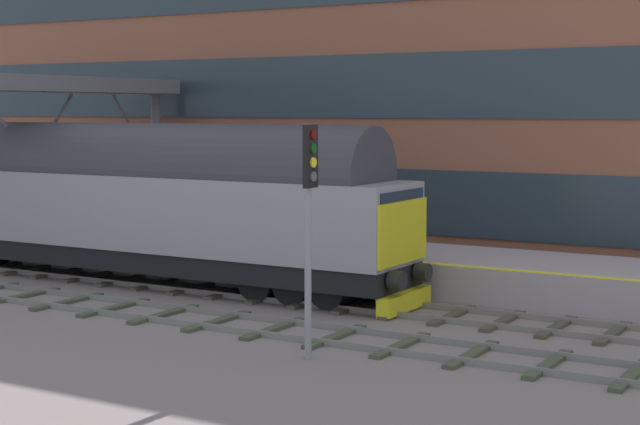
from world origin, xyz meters
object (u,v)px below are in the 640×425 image
diesel_locomotive (115,197)px  platform_number_sign (414,217)px  waiting_passenger (255,210)px  signal_post_near (309,208)px

diesel_locomotive → platform_number_sign: 9.05m
platform_number_sign → waiting_passenger: 6.02m
signal_post_near → waiting_passenger: signal_post_near is taller
platform_number_sign → waiting_passenger: bearing=79.5°
signal_post_near → platform_number_sign: 7.51m
signal_post_near → diesel_locomotive: bearing=61.7°
signal_post_near → waiting_passenger: bearing=39.8°
diesel_locomotive → waiting_passenger: (3.09, -2.91, -0.49)m
diesel_locomotive → platform_number_sign: bearing=-77.3°
signal_post_near → waiting_passenger: size_ratio=2.92×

